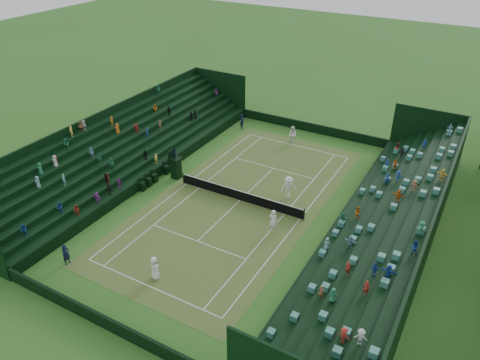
{
  "coord_description": "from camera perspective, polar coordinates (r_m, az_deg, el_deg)",
  "views": [
    {
      "loc": [
        16.28,
        -28.76,
        21.5
      ],
      "look_at": [
        0.0,
        0.0,
        2.0
      ],
      "focal_mm": 35.0,
      "sensor_mm": 36.0,
      "label": 1
    }
  ],
  "objects": [
    {
      "name": "courtside_chairs",
      "position": [
        43.1,
        -9.72,
        0.81
      ],
      "size": [
        0.53,
        5.5,
        1.16
      ],
      "color": "black",
      "rests_on": "ground"
    },
    {
      "name": "perimeter_wall_west",
      "position": [
        43.37,
        -9.81,
        1.1
      ],
      "size": [
        0.2,
        31.77,
        1.0
      ],
      "primitive_type": "cube",
      "color": "black",
      "rests_on": "ground"
    },
    {
      "name": "north_grandstand",
      "position": [
        35.18,
        18.35,
        -5.81
      ],
      "size": [
        6.6,
        32.0,
        4.9
      ],
      "color": "black",
      "rests_on": "ground"
    },
    {
      "name": "perimeter_wall_north",
      "position": [
        51.95,
        8.72,
        6.34
      ],
      "size": [
        17.17,
        0.2,
        1.0
      ],
      "primitive_type": "cube",
      "color": "black",
      "rests_on": "ground"
    },
    {
      "name": "tennis_net",
      "position": [
        39.14,
        0.0,
        -1.86
      ],
      "size": [
        11.67,
        0.1,
        1.06
      ],
      "color": "black",
      "rests_on": "ground"
    },
    {
      "name": "court_surface",
      "position": [
        39.42,
        0.0,
        -2.5
      ],
      "size": [
        12.97,
        26.77,
        0.01
      ],
      "primitive_type": "cube",
      "color": "#317426",
      "rests_on": "ground"
    },
    {
      "name": "line_judge_north",
      "position": [
        52.04,
        0.26,
        7.15
      ],
      "size": [
        0.55,
        0.7,
        1.68
      ],
      "primitive_type": "imported",
      "rotation": [
        0.0,
        0.0,
        1.84
      ],
      "color": "black",
      "rests_on": "ground"
    },
    {
      "name": "player_near_west",
      "position": [
        31.76,
        -10.36,
        -10.53
      ],
      "size": [
        1.02,
        0.87,
        1.78
      ],
      "primitive_type": "imported",
      "rotation": [
        0.0,
        0.0,
        2.72
      ],
      "color": "white",
      "rests_on": "ground"
    },
    {
      "name": "ground",
      "position": [
        39.42,
        0.0,
        -2.5
      ],
      "size": [
        160.0,
        160.0,
        0.0
      ],
      "primitive_type": "plane",
      "color": "#346720",
      "rests_on": "ground"
    },
    {
      "name": "player_near_east",
      "position": [
        35.28,
        4.07,
        -5.04
      ],
      "size": [
        0.74,
        0.49,
        2.03
      ],
      "primitive_type": "imported",
      "rotation": [
        0.0,
        0.0,
        3.13
      ],
      "color": "white",
      "rests_on": "ground"
    },
    {
      "name": "player_far_east",
      "position": [
        39.54,
        5.92,
        -0.87
      ],
      "size": [
        1.48,
        1.38,
        2.0
      ],
      "primitive_type": "imported",
      "rotation": [
        0.0,
        0.0,
        0.65
      ],
      "color": "white",
      "rests_on": "ground"
    },
    {
      "name": "perimeter_wall_east",
      "position": [
        36.45,
        11.74,
        -5.38
      ],
      "size": [
        0.2,
        31.77,
        1.0
      ],
      "primitive_type": "cube",
      "color": "black",
      "rests_on": "ground"
    },
    {
      "name": "umpire_chair",
      "position": [
        42.45,
        -7.85,
        1.81
      ],
      "size": [
        0.96,
        0.96,
        3.02
      ],
      "color": "black",
      "rests_on": "ground"
    },
    {
      "name": "line_judge_south",
      "position": [
        34.59,
        -20.45,
        -8.48
      ],
      "size": [
        0.4,
        0.6,
        1.63
      ],
      "primitive_type": "imported",
      "rotation": [
        0.0,
        0.0,
        1.55
      ],
      "color": "black",
      "rests_on": "ground"
    },
    {
      "name": "south_grandstand",
      "position": [
        45.41,
        -14.07,
        3.51
      ],
      "size": [
        6.6,
        32.0,
        4.9
      ],
      "color": "black",
      "rests_on": "ground"
    },
    {
      "name": "player_far_west",
      "position": [
        48.9,
        6.44,
        5.48
      ],
      "size": [
        1.13,
        1.03,
        1.88
      ],
      "primitive_type": "imported",
      "rotation": [
        0.0,
        0.0,
        -0.43
      ],
      "color": "white",
      "rests_on": "ground"
    },
    {
      "name": "perimeter_wall_south",
      "position": [
        29.52,
        -16.04,
        -16.36
      ],
      "size": [
        17.17,
        0.2,
        1.0
      ],
      "primitive_type": "cube",
      "color": "black",
      "rests_on": "ground"
    }
  ]
}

